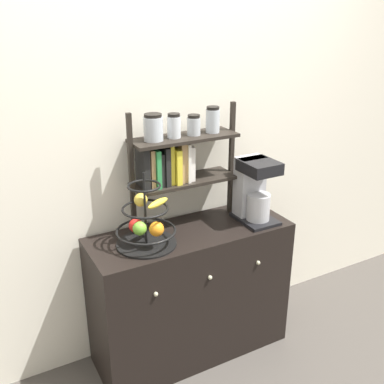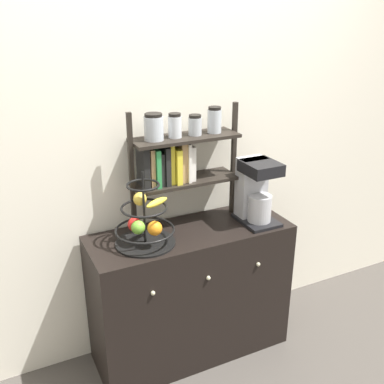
{
  "view_description": "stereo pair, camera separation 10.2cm",
  "coord_description": "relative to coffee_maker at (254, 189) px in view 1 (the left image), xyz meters",
  "views": [
    {
      "loc": [
        -1.06,
        -1.75,
        1.95
      ],
      "look_at": [
        0.01,
        0.21,
        1.05
      ],
      "focal_mm": 42.0,
      "sensor_mm": 36.0,
      "label": 1
    },
    {
      "loc": [
        -0.97,
        -1.8,
        1.95
      ],
      "look_at": [
        0.01,
        0.21,
        1.05
      ],
      "focal_mm": 42.0,
      "sensor_mm": 36.0,
      "label": 2
    }
  ],
  "objects": [
    {
      "name": "fruit_stand",
      "position": [
        -0.68,
        0.0,
        -0.06
      ],
      "size": [
        0.32,
        0.32,
        0.4
      ],
      "color": "black",
      "rests_on": "sideboard"
    },
    {
      "name": "coffee_maker",
      "position": [
        0.0,
        0.0,
        0.0
      ],
      "size": [
        0.19,
        0.26,
        0.37
      ],
      "color": "black",
      "rests_on": "sideboard"
    },
    {
      "name": "ground_plane",
      "position": [
        -0.4,
        -0.18,
        -1.0
      ],
      "size": [
        12.0,
        12.0,
        0.0
      ],
      "primitive_type": "plane",
      "color": "#47423D"
    },
    {
      "name": "wall_back",
      "position": [
        -0.4,
        0.28,
        0.3
      ],
      "size": [
        7.0,
        0.05,
        2.6
      ],
      "primitive_type": "cube",
      "color": "silver",
      "rests_on": "ground_plane"
    },
    {
      "name": "shelf_hutch",
      "position": [
        -0.43,
        0.15,
        0.23
      ],
      "size": [
        0.64,
        0.2,
        0.67
      ],
      "color": "black",
      "rests_on": "sideboard"
    },
    {
      "name": "sideboard",
      "position": [
        -0.4,
        0.03,
        -0.59
      ],
      "size": [
        1.15,
        0.44,
        0.81
      ],
      "color": "black",
      "rests_on": "ground_plane"
    }
  ]
}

